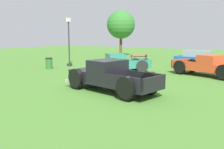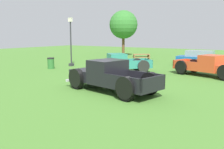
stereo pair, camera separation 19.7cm
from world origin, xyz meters
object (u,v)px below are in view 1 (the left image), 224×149
at_px(lamp_post_near, 69,41).
at_px(oak_tree_east, 121,25).
at_px(sedan_distant_a, 199,58).
at_px(picnic_table, 139,57).
at_px(trash_can, 49,63).
at_px(pickup_truck_behind_left, 211,66).
at_px(pickup_truck_behind_right, 115,64).
at_px(pickup_truck_foreground, 107,76).

bearing_deg(lamp_post_near, oak_tree_east, 97.13).
distance_m(sedan_distant_a, picnic_table, 6.71).
height_order(picnic_table, trash_can, trash_can).
height_order(pickup_truck_behind_left, sedan_distant_a, pickup_truck_behind_left).
bearing_deg(pickup_truck_behind_right, pickup_truck_behind_left, 16.84).
bearing_deg(lamp_post_near, trash_can, -95.22).
bearing_deg(trash_can, sedan_distant_a, 40.53).
relative_size(pickup_truck_behind_right, picnic_table, 1.99).
relative_size(sedan_distant_a, oak_tree_east, 0.72).
distance_m(pickup_truck_behind_right, lamp_post_near, 6.03).
height_order(lamp_post_near, oak_tree_east, oak_tree_east).
bearing_deg(pickup_truck_behind_left, pickup_truck_foreground, -115.83).
distance_m(pickup_truck_behind_right, oak_tree_east, 15.42).
bearing_deg(sedan_distant_a, pickup_truck_behind_right, -119.99).
bearing_deg(lamp_post_near, pickup_truck_foreground, -38.17).
relative_size(pickup_truck_behind_right, lamp_post_near, 1.03).
relative_size(picnic_table, oak_tree_east, 0.38).
bearing_deg(pickup_truck_behind_left, lamp_post_near, -176.23).
bearing_deg(picnic_table, pickup_truck_foreground, -70.15).
height_order(pickup_truck_behind_left, pickup_truck_behind_right, pickup_truck_behind_left).
xyz_separation_m(pickup_truck_foreground, pickup_truck_behind_left, (3.68, 7.60, -0.06)).
bearing_deg(sedan_distant_a, oak_tree_east, 154.57).
bearing_deg(oak_tree_east, pickup_truck_foreground, -61.64).
bearing_deg(picnic_table, pickup_truck_behind_right, -75.82).
bearing_deg(sedan_distant_a, pickup_truck_foreground, -96.31).
bearing_deg(trash_can, oak_tree_east, 95.12).
distance_m(pickup_truck_behind_left, sedan_distant_a, 6.08).
xyz_separation_m(picnic_table, trash_can, (-3.69, -9.85, -0.01)).
height_order(trash_can, oak_tree_east, oak_tree_east).
distance_m(pickup_truck_foreground, pickup_truck_behind_left, 8.45).
xyz_separation_m(pickup_truck_behind_right, lamp_post_near, (-5.68, 1.20, 1.65)).
distance_m(pickup_truck_behind_left, trash_can, 12.93).
distance_m(pickup_truck_behind_left, oak_tree_east, 18.11).
relative_size(pickup_truck_behind_left, trash_can, 5.51).
distance_m(pickup_truck_foreground, pickup_truck_behind_right, 6.33).
bearing_deg(pickup_truck_foreground, oak_tree_east, 118.36).
relative_size(pickup_truck_behind_left, picnic_table, 2.26).
xyz_separation_m(sedan_distant_a, picnic_table, (-6.63, 1.03, -0.26)).
height_order(pickup_truck_behind_left, lamp_post_near, lamp_post_near).
xyz_separation_m(pickup_truck_behind_right, picnic_table, (-2.20, 8.70, -0.21)).
bearing_deg(oak_tree_east, picnic_table, -42.06).
bearing_deg(pickup_truck_behind_right, picnic_table, 104.18).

